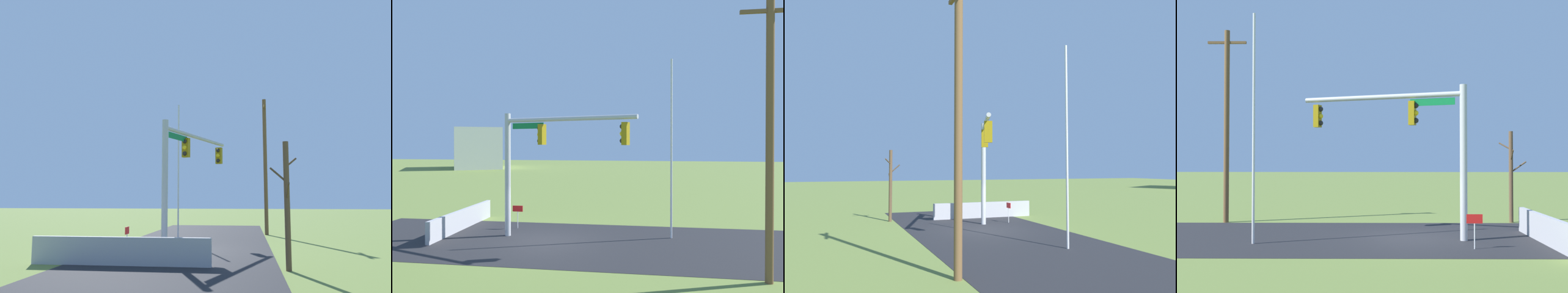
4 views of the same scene
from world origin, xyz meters
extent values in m
plane|color=olive|center=(0.00, 0.00, 0.00)|extent=(160.00, 160.00, 0.00)
cube|color=#232326|center=(-4.00, 0.00, 0.01)|extent=(28.00, 8.00, 0.01)
cube|color=#B7B5AD|center=(3.05, -0.75, 0.00)|extent=(6.00, 6.00, 0.01)
cube|color=#A8A8AD|center=(4.95, -1.84, 0.52)|extent=(0.20, 6.83, 1.05)
cylinder|color=#B2B5BA|center=(2.05, -0.75, 3.01)|extent=(0.28, 0.28, 6.03)
cylinder|color=#B2B5BA|center=(-1.16, 0.35, 5.68)|extent=(6.48, 2.40, 0.20)
cube|color=#0F7238|center=(0.89, -0.36, 5.40)|extent=(1.71, 0.61, 0.28)
cube|color=#937A0F|center=(0.12, -0.09, 4.98)|extent=(0.34, 0.42, 0.96)
sphere|color=black|center=(0.27, -0.14, 5.28)|extent=(0.22, 0.22, 0.22)
sphere|color=yellow|center=(0.27, -0.14, 4.98)|extent=(0.22, 0.22, 0.22)
sphere|color=black|center=(0.27, -0.14, 4.68)|extent=(0.22, 0.22, 0.22)
cube|color=#937A0F|center=(-3.85, 1.28, 4.98)|extent=(0.34, 0.42, 0.96)
sphere|color=black|center=(-3.71, 1.23, 5.28)|extent=(0.22, 0.22, 0.22)
sphere|color=yellow|center=(-3.71, 1.23, 4.98)|extent=(0.22, 0.22, 0.22)
sphere|color=black|center=(-3.71, 1.23, 4.68)|extent=(0.22, 0.22, 0.22)
cylinder|color=silver|center=(-5.88, -1.48, 4.30)|extent=(0.10, 0.10, 8.60)
cylinder|color=brown|center=(-8.72, 4.19, 4.74)|extent=(0.26, 0.26, 9.49)
cube|color=brown|center=(-8.72, 4.19, 8.89)|extent=(1.90, 0.12, 0.12)
cylinder|color=silver|center=(2.12, -2.42, 0.45)|extent=(0.04, 0.04, 0.90)
cube|color=red|center=(2.12, -2.42, 1.06)|extent=(0.56, 0.02, 0.32)
cube|color=silver|center=(25.47, -48.49, 3.57)|extent=(11.75, 12.90, 7.14)
camera|label=1|loc=(19.82, 2.88, 2.46)|focal=37.14mm
camera|label=2|loc=(-4.85, 17.83, 4.62)|focal=36.36mm
camera|label=3|loc=(-20.51, 7.87, 3.41)|focal=37.11mm
camera|label=4|loc=(-1.27, -18.89, 3.23)|focal=43.22mm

